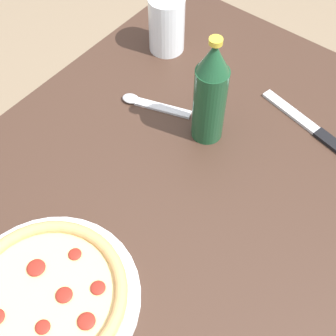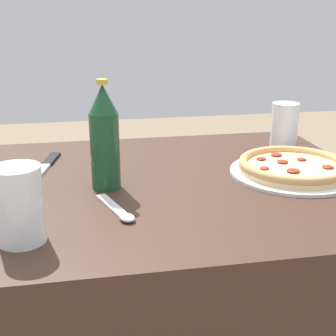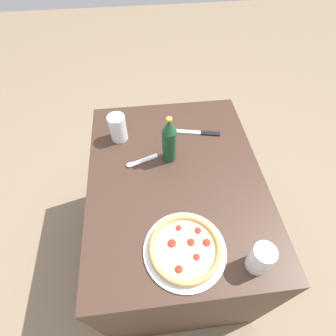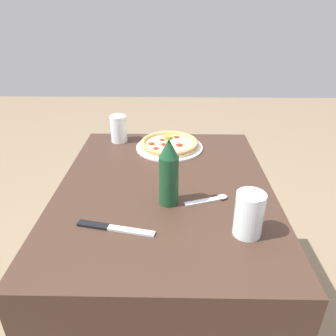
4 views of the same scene
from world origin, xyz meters
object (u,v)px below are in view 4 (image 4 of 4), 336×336
at_px(beer_bottle, 169,173).
at_px(spoon, 212,199).
at_px(pizza_salami, 169,144).
at_px(glass_red_wine, 119,130).
at_px(glass_cola, 249,216).
at_px(knife, 112,228).

bearing_deg(beer_bottle, spoon, 95.92).
distance_m(pizza_salami, spoon, 0.46).
xyz_separation_m(pizza_salami, glass_red_wine, (-0.08, -0.24, 0.04)).
xyz_separation_m(glass_cola, glass_red_wine, (-0.68, -0.47, -0.01)).
bearing_deg(pizza_salami, knife, -15.30).
relative_size(knife, spoon, 1.55).
bearing_deg(spoon, pizza_salami, -160.89).
bearing_deg(glass_cola, glass_red_wine, -145.26).
xyz_separation_m(knife, spoon, (-0.16, 0.31, 0.00)).
relative_size(pizza_salami, spoon, 1.97).
distance_m(glass_cola, spoon, 0.20).
bearing_deg(knife, spoon, 117.08).
distance_m(pizza_salami, beer_bottle, 0.46).
bearing_deg(glass_red_wine, knife, 6.68).
bearing_deg(glass_red_wine, glass_cola, 34.74).
xyz_separation_m(beer_bottle, knife, (0.14, -0.17, -0.11)).
height_order(glass_cola, beer_bottle, beer_bottle).
bearing_deg(knife, glass_cola, 88.10).
height_order(pizza_salami, knife, pizza_salami).
bearing_deg(pizza_salami, glass_cola, 21.13).
bearing_deg(beer_bottle, knife, -49.07).
distance_m(pizza_salami, glass_cola, 0.65).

